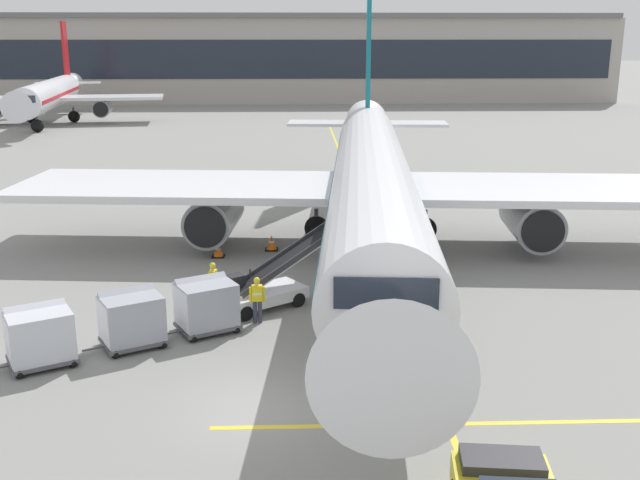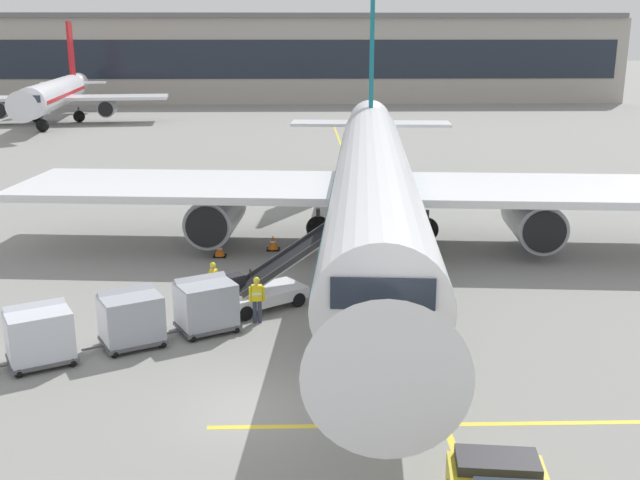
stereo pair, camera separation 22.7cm
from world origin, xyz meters
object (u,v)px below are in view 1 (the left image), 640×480
at_px(baggage_cart_third, 40,335).
at_px(ground_crew_by_carts, 257,297).
at_px(ground_crew_by_loader, 213,281).
at_px(distant_airplane, 50,95).
at_px(safety_cone_engine_keepout, 218,250).
at_px(safety_cone_wingtip, 271,243).
at_px(parked_airplane, 372,178).
at_px(baggage_cart_lead, 206,304).
at_px(baggage_cart_second, 131,318).
at_px(belt_loader, 267,285).

xyz_separation_m(baggage_cart_third, ground_crew_by_carts, (6.69, 3.30, -0.00)).
distance_m(baggage_cart_third, ground_crew_by_loader, 7.11).
relative_size(baggage_cart_third, distant_airplane, 0.08).
height_order(safety_cone_engine_keepout, safety_cone_wingtip, safety_cone_wingtip).
xyz_separation_m(ground_crew_by_carts, safety_cone_wingtip, (0.23, 9.49, -0.64)).
relative_size(baggage_cart_third, ground_crew_by_carts, 1.59).
xyz_separation_m(parked_airplane, baggage_cart_lead, (-6.90, -10.85, -2.40)).
bearing_deg(safety_cone_wingtip, baggage_cart_second, -110.78).
height_order(ground_crew_by_carts, distant_airplane, distant_airplane).
height_order(parked_airplane, distant_airplane, parked_airplane).
relative_size(baggage_cart_second, safety_cone_wingtip, 3.82).
bearing_deg(ground_crew_by_loader, distant_airplane, 112.37).
xyz_separation_m(baggage_cart_third, safety_cone_engine_keepout, (4.43, 11.71, -0.67)).
bearing_deg(baggage_cart_second, ground_crew_by_carts, 25.11).
xyz_separation_m(baggage_cart_lead, baggage_cart_second, (-2.34, -1.24, 0.00)).
bearing_deg(safety_cone_wingtip, baggage_cart_third, -118.39).
relative_size(belt_loader, baggage_cart_second, 1.84).
xyz_separation_m(belt_loader, safety_cone_engine_keepout, (-2.55, 6.70, -0.51)).
distance_m(belt_loader, ground_crew_by_loader, 2.07).
xyz_separation_m(parked_airplane, belt_loader, (-4.85, -8.46, -2.55)).
relative_size(parked_airplane, baggage_cart_lead, 16.15).
relative_size(belt_loader, baggage_cart_lead, 1.84).
distance_m(baggage_cart_second, ground_crew_by_carts, 4.53).
bearing_deg(baggage_cart_lead, distant_airplane, 111.59).
distance_m(baggage_cart_lead, baggage_cart_third, 5.57).
bearing_deg(baggage_cart_lead, parked_airplane, 57.54).
height_order(parked_airplane, baggage_cart_lead, parked_airplane).
xyz_separation_m(belt_loader, baggage_cart_lead, (-2.05, -2.39, 0.16)).
bearing_deg(ground_crew_by_carts, baggage_cart_lead, -158.65).
xyz_separation_m(parked_airplane, safety_cone_engine_keepout, (-7.40, -1.76, -3.07)).
bearing_deg(belt_loader, ground_crew_by_loader, 176.33).
bearing_deg(baggage_cart_lead, baggage_cart_second, -152.20).
xyz_separation_m(belt_loader, ground_crew_by_carts, (-0.29, -1.71, 0.15)).
xyz_separation_m(belt_loader, distant_airplane, (-27.89, 62.90, 2.52)).
bearing_deg(safety_cone_wingtip, parked_airplane, 7.79).
relative_size(baggage_cart_third, safety_cone_wingtip, 3.82).
distance_m(baggage_cart_third, distant_airplane, 71.10).
bearing_deg(safety_cone_wingtip, distant_airplane, 116.79).
bearing_deg(ground_crew_by_carts, baggage_cart_second, -154.89).
distance_m(ground_crew_by_loader, distant_airplane, 67.92).
distance_m(parked_airplane, ground_crew_by_loader, 11.09).
distance_m(ground_crew_by_loader, safety_cone_wingtip, 7.94).
xyz_separation_m(baggage_cart_second, safety_cone_engine_keepout, (1.85, 10.33, -0.67)).
bearing_deg(belt_loader, baggage_cart_lead, -130.56).
height_order(belt_loader, distant_airplane, distant_airplane).
height_order(baggage_cart_lead, distant_airplane, distant_airplane).
distance_m(baggage_cart_second, distant_airplane, 70.60).
bearing_deg(ground_crew_by_carts, distant_airplane, 113.14).
height_order(baggage_cart_second, safety_cone_engine_keepout, baggage_cart_second).
bearing_deg(safety_cone_wingtip, ground_crew_by_loader, -104.65).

